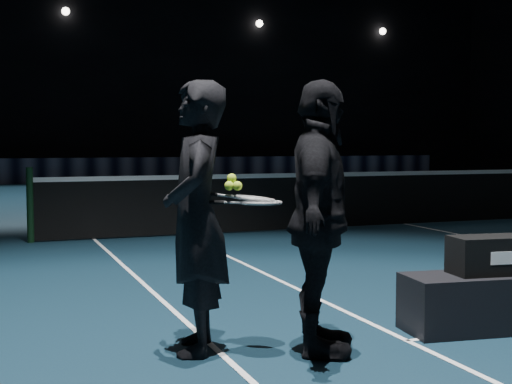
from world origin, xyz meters
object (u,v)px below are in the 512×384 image
player_a (196,217)px  racket_upper (254,199)px  racket_lower (261,203)px  racket_bag (497,255)px  player_bench (496,301)px  player_b (319,218)px  tennis_balls (233,184)px

player_a → racket_upper: bearing=88.0°
player_a → racket_lower: (0.41, -0.18, 0.10)m
racket_bag → racket_lower: bearing=-174.9°
player_bench → player_b: (-1.58, -0.10, 0.72)m
racket_bag → player_b: player_b is taller
tennis_balls → racket_upper: bearing=-10.6°
racket_bag → player_a: 2.40m
player_bench → racket_bag: size_ratio=2.00×
player_b → racket_lower: player_b is taller
racket_lower → racket_upper: bearing=141.3°
racket_bag → tennis_balls: size_ratio=6.12×
player_bench → racket_upper: bearing=-176.5°
racket_bag → racket_upper: racket_upper is taller
racket_upper → tennis_balls: 0.18m
racket_lower → tennis_balls: tennis_balls is taller
racket_bag → racket_upper: (-1.98, 0.12, 0.48)m
player_b → tennis_balls: (-0.54, 0.25, 0.23)m
racket_lower → tennis_balls: (-0.18, 0.08, 0.13)m
racket_bag → tennis_balls: bearing=-177.0°
player_a → tennis_balls: bearing=83.4°
racket_upper → player_a: bearing=-178.3°
player_a → racket_lower: player_a is taller
player_a → racket_upper: player_a is taller
player_bench → racket_lower: size_ratio=2.16×
tennis_balls → player_b: bearing=-24.6°
racket_bag → player_a: bearing=-179.0°
racket_lower → racket_bag: bearing=22.2°
player_a → racket_upper: (0.38, -0.13, 0.13)m
player_a → player_b: size_ratio=1.00×
player_b → tennis_balls: bearing=94.1°
player_bench → tennis_balls: 2.33m
player_bench → player_b: size_ratio=0.78×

